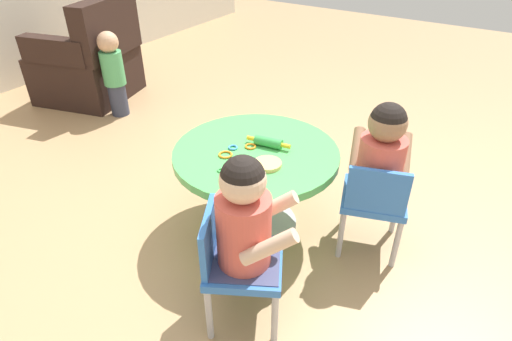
# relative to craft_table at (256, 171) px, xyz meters

# --- Properties ---
(ground_plane) EXTENTS (10.00, 10.00, 0.00)m
(ground_plane) POSITION_rel_craft_table_xyz_m (0.00, 0.00, -0.35)
(ground_plane) COLOR tan
(craft_table) EXTENTS (0.82, 0.82, 0.47)m
(craft_table) POSITION_rel_craft_table_xyz_m (0.00, 0.00, 0.00)
(craft_table) COLOR silver
(craft_table) RESTS_ON ground
(child_chair_left) EXTENTS (0.41, 0.41, 0.54)m
(child_chair_left) POSITION_rel_craft_table_xyz_m (-0.54, -0.25, -0.04)
(child_chair_left) COLOR #B7B7BC
(child_chair_left) RESTS_ON ground
(seated_child_left) EXTENTS (0.40, 0.43, 0.51)m
(seated_child_left) POSITION_rel_craft_table_xyz_m (-0.52, -0.28, 0.18)
(seated_child_left) COLOR #3F4772
(seated_child_left) RESTS_ON ground
(child_chair_right) EXTENTS (0.38, 0.38, 0.54)m
(child_chair_right) POSITION_rel_craft_table_xyz_m (0.15, -0.57, -0.04)
(child_chair_right) COLOR #B7B7BC
(child_chair_right) RESTS_ON ground
(seated_child_right) EXTENTS (0.41, 0.36, 0.51)m
(seated_child_right) POSITION_rel_craft_table_xyz_m (0.19, -0.56, 0.18)
(seated_child_right) COLOR #3F4772
(seated_child_right) RESTS_ON ground
(armchair_dark) EXTENTS (0.86, 0.87, 0.85)m
(armchair_dark) POSITION_rel_craft_table_xyz_m (0.72, 2.15, -0.04)
(armchair_dark) COLOR black
(armchair_dark) RESTS_ON ground
(toddler_standing) EXTENTS (0.17, 0.17, 0.67)m
(toddler_standing) POSITION_rel_craft_table_xyz_m (0.58, 1.69, 0.01)
(toddler_standing) COLOR #33384C
(toddler_standing) RESTS_ON ground
(rolling_pin) EXTENTS (0.07, 0.23, 0.05)m
(rolling_pin) POSITION_rel_craft_table_xyz_m (0.07, -0.03, 0.15)
(rolling_pin) COLOR green
(rolling_pin) RESTS_ON craft_table
(craft_scissors) EXTENTS (0.14, 0.11, 0.01)m
(craft_scissors) POSITION_rel_craft_table_xyz_m (-0.23, 0.01, 0.13)
(craft_scissors) COLOR silver
(craft_scissors) RESTS_ON craft_table
(playdough_blob_0) EXTENTS (0.13, 0.13, 0.02)m
(playdough_blob_0) POSITION_rel_craft_table_xyz_m (-0.09, -0.12, 0.13)
(playdough_blob_0) COLOR #F2CC72
(playdough_blob_0) RESTS_ON craft_table
(cookie_cutter_0) EXTENTS (0.07, 0.07, 0.01)m
(cookie_cutter_0) POSITION_rel_craft_table_xyz_m (-0.12, 0.10, 0.13)
(cookie_cutter_0) COLOR orange
(cookie_cutter_0) RESTS_ON craft_table
(cookie_cutter_1) EXTENTS (0.05, 0.05, 0.01)m
(cookie_cutter_1) POSITION_rel_craft_table_xyz_m (-0.05, 0.11, 0.13)
(cookie_cutter_1) COLOR #3F99D8
(cookie_cutter_1) RESTS_ON craft_table
(cookie_cutter_2) EXTENTS (0.06, 0.06, 0.01)m
(cookie_cutter_2) POSITION_rel_craft_table_xyz_m (0.01, 0.04, 0.13)
(cookie_cutter_2) COLOR orange
(cookie_cutter_2) RESTS_ON craft_table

